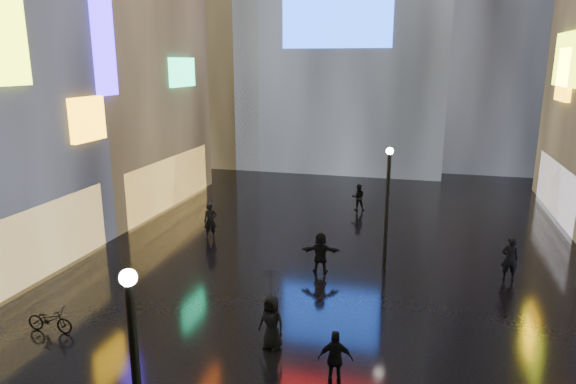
% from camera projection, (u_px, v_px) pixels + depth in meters
% --- Properties ---
extents(ground, '(140.00, 140.00, 0.00)m').
position_uv_depth(ground, '(334.00, 258.00, 23.00)').
color(ground, black).
rests_on(ground, ground).
extents(building_left_far, '(10.28, 12.00, 22.00)m').
position_uv_depth(building_left_far, '(85.00, 18.00, 29.90)').
color(building_left_far, black).
rests_on(building_left_far, ground).
extents(tower_flank_left, '(10.00, 10.00, 26.00)m').
position_uv_depth(tower_flank_left, '(220.00, 8.00, 43.89)').
color(tower_flank_left, black).
rests_on(tower_flank_left, ground).
extents(lamp_far, '(0.30, 0.30, 5.20)m').
position_uv_depth(lamp_far, '(387.00, 202.00, 21.06)').
color(lamp_far, black).
rests_on(lamp_far, ground).
extents(pedestrian_3, '(0.98, 0.52, 1.60)m').
position_uv_depth(pedestrian_3, '(336.00, 359.00, 13.73)').
color(pedestrian_3, black).
rests_on(pedestrian_3, ground).
extents(pedestrian_4, '(0.94, 0.74, 1.70)m').
position_uv_depth(pedestrian_4, '(272.00, 322.00, 15.55)').
color(pedestrian_4, black).
rests_on(pedestrian_4, ground).
extents(pedestrian_5, '(1.65, 0.74, 1.72)m').
position_uv_depth(pedestrian_5, '(321.00, 253.00, 21.19)').
color(pedestrian_5, black).
rests_on(pedestrian_5, ground).
extents(pedestrian_6, '(0.77, 0.70, 1.77)m').
position_uv_depth(pedestrian_6, '(210.00, 221.00, 25.33)').
color(pedestrian_6, black).
rests_on(pedestrian_6, ground).
extents(pedestrian_7, '(0.87, 0.74, 1.56)m').
position_uv_depth(pedestrian_7, '(358.00, 197.00, 30.21)').
color(pedestrian_7, black).
rests_on(pedestrian_7, ground).
extents(umbrella_2, '(1.34, 1.34, 0.86)m').
position_uv_depth(umbrella_2, '(271.00, 283.00, 15.24)').
color(umbrella_2, black).
rests_on(umbrella_2, pedestrian_4).
extents(bicycle, '(1.62, 0.62, 0.84)m').
position_uv_depth(bicycle, '(50.00, 320.00, 16.58)').
color(bicycle, black).
rests_on(bicycle, ground).
extents(pedestrian_8, '(0.69, 0.49, 1.80)m').
position_uv_depth(pedestrian_8, '(510.00, 259.00, 20.44)').
color(pedestrian_8, black).
rests_on(pedestrian_8, ground).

